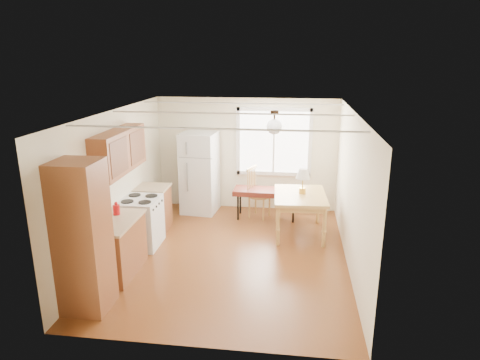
% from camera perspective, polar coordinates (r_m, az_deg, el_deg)
% --- Properties ---
extents(room_shell, '(4.60, 5.60, 2.62)m').
position_cam_1_polar(room_shell, '(7.17, -1.34, -0.97)').
color(room_shell, '#542811').
rests_on(room_shell, ground).
extents(kitchen_run, '(0.65, 3.40, 2.20)m').
position_cam_1_polar(kitchen_run, '(7.19, -15.80, -5.02)').
color(kitchen_run, brown).
rests_on(kitchen_run, ground).
extents(window_unit, '(1.64, 0.05, 1.51)m').
position_cam_1_polar(window_unit, '(9.43, 4.54, 5.07)').
color(window_unit, white).
rests_on(window_unit, room_shell).
extents(pendant_light, '(0.26, 0.26, 0.40)m').
position_cam_1_polar(pendant_light, '(7.27, 4.59, 7.21)').
color(pendant_light, black).
rests_on(pendant_light, room_shell).
extents(refrigerator, '(0.80, 0.80, 1.78)m').
position_cam_1_polar(refrigerator, '(9.45, -5.40, 0.98)').
color(refrigerator, white).
rests_on(refrigerator, ground).
extents(bench, '(1.40, 0.55, 0.64)m').
position_cam_1_polar(bench, '(9.10, 3.53, -1.68)').
color(bench, '#581E14').
rests_on(bench, ground).
extents(dining_table, '(1.04, 1.35, 0.81)m').
position_cam_1_polar(dining_table, '(8.32, 8.00, -2.58)').
color(dining_table, '#B78B46').
rests_on(dining_table, ground).
extents(chair, '(0.53, 0.52, 1.10)m').
position_cam_1_polar(chair, '(9.16, 2.04, -1.15)').
color(chair, '#B78B46').
rests_on(chair, ground).
extents(table_lamp, '(0.28, 0.28, 0.49)m').
position_cam_1_polar(table_lamp, '(8.25, 8.40, 0.58)').
color(table_lamp, gold).
rests_on(table_lamp, dining_table).
extents(coffee_maker, '(0.24, 0.29, 0.38)m').
position_cam_1_polar(coffee_maker, '(6.54, -18.27, -5.51)').
color(coffee_maker, black).
rests_on(coffee_maker, kitchen_run).
extents(kettle, '(0.11, 0.11, 0.22)m').
position_cam_1_polar(kettle, '(7.19, -16.16, -3.77)').
color(kettle, '#B90D11').
rests_on(kettle, kitchen_run).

